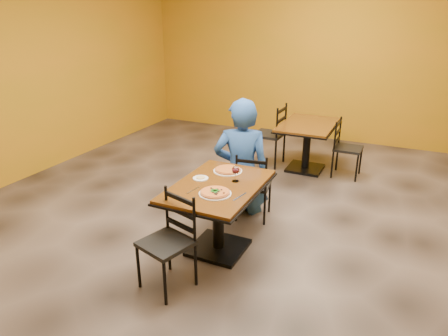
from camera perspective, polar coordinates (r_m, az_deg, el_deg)
The scene contains 19 objects.
floor at distance 4.79m, azimuth 1.84°, elevation -8.37°, with size 7.00×8.00×0.01m, color black.
wall_back at distance 8.05m, azimuth 13.72°, elevation 14.52°, with size 7.00×0.01×3.00m, color #B87014.
wall_left at distance 6.46m, azimuth -28.42°, elevation 11.06°, with size 0.01×8.00×3.00m, color #B87014.
table_main at distance 4.13m, azimuth -0.83°, elevation -4.77°, with size 0.83×1.23×0.75m.
table_second at distance 6.42m, azimuth 11.59°, elevation 4.43°, with size 0.81×1.19×0.75m.
chair_main_near at distance 3.68m, azimuth -8.15°, elevation -10.47°, with size 0.40×0.40×0.89m, color black, non-canonical shape.
chair_main_far at distance 4.87m, azimuth 4.17°, elevation -2.36°, with size 0.38×0.38×0.84m, color black, non-canonical shape.
chair_second_left at distance 6.60m, azimuth 6.27°, elevation 4.67°, with size 0.45×0.45×0.99m, color black, non-canonical shape.
chair_second_right at distance 6.35m, azimuth 16.99°, elevation 2.58°, with size 0.39×0.39×0.87m, color black, non-canonical shape.
diner at distance 4.93m, azimuth 2.49°, elevation 1.64°, with size 0.69×0.45×1.43m, color navy.
plate_main at distance 3.84m, azimuth -1.26°, elevation -3.61°, with size 0.31×0.31×0.01m, color white.
pizza_main at distance 3.83m, azimuth -1.26°, elevation -3.39°, with size 0.28×0.28×0.02m, color #972A0B.
plate_far at distance 4.37m, azimuth 0.53°, elevation -0.41°, with size 0.31×0.31×0.01m, color white.
pizza_far at distance 4.36m, azimuth 0.54°, elevation -0.21°, with size 0.28×0.28×0.02m, color orange.
side_plate at distance 4.19m, azimuth -3.30°, elevation -1.44°, with size 0.16×0.16×0.01m, color white.
dip at distance 4.18m, azimuth -3.30°, elevation -1.33°, with size 0.09×0.09×0.01m, color tan.
wine_glass at distance 4.09m, azimuth 1.63°, elevation -0.71°, with size 0.08×0.08×0.18m, color white, non-canonical shape.
fork at distance 3.93m, azimuth -4.33°, elevation -3.12°, with size 0.01×0.19×0.00m, color silver.
knife at distance 3.79m, azimuth 2.22°, elevation -4.04°, with size 0.01×0.21×0.00m, color silver.
Camera 1 is at (1.63, -3.83, 2.37)m, focal length 32.65 mm.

